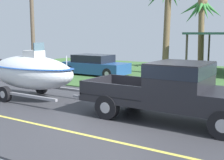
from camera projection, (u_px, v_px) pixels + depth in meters
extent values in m
cube|color=#38383D|center=(127.00, 122.00, 9.70)|extent=(36.00, 8.00, 0.06)
cube|color=#3D6633|center=(214.00, 78.00, 18.87)|extent=(36.00, 14.00, 0.11)
cube|color=#DBCC4C|center=(94.00, 137.00, 8.19)|extent=(34.20, 0.12, 0.01)
cube|color=black|center=(168.00, 101.00, 9.63)|extent=(5.54, 1.97, 0.22)
cube|color=black|center=(180.00, 81.00, 9.33)|extent=(1.66, 1.97, 1.15)
cube|color=black|center=(180.00, 70.00, 9.27)|extent=(1.68, 1.99, 0.38)
cube|color=black|center=(124.00, 92.00, 10.47)|extent=(2.33, 1.97, 0.04)
cube|color=black|center=(137.00, 83.00, 11.22)|extent=(2.33, 0.08, 0.45)
cube|color=black|center=(109.00, 91.00, 9.65)|extent=(2.33, 0.08, 0.45)
cube|color=black|center=(97.00, 83.00, 11.03)|extent=(0.08, 1.97, 0.45)
cube|color=#333338|center=(95.00, 94.00, 11.14)|extent=(0.12, 1.77, 0.16)
sphere|color=#B2B2B7|center=(92.00, 92.00, 11.20)|extent=(0.10, 0.10, 0.10)
cylinder|color=black|center=(224.00, 125.00, 7.93)|extent=(0.80, 0.28, 0.80)
cylinder|color=#9E9EA3|center=(224.00, 125.00, 7.93)|extent=(0.36, 0.29, 0.36)
cylinder|color=black|center=(133.00, 97.00, 11.31)|extent=(0.80, 0.28, 0.80)
cylinder|color=#9E9EA3|center=(133.00, 97.00, 11.31)|extent=(0.36, 0.29, 0.36)
cylinder|color=black|center=(107.00, 107.00, 9.85)|extent=(0.80, 0.28, 0.80)
cylinder|color=#9E9EA3|center=(107.00, 107.00, 9.85)|extent=(0.36, 0.29, 0.36)
cube|color=gray|center=(83.00, 97.00, 11.47)|extent=(0.90, 0.10, 0.08)
cube|color=gray|center=(48.00, 87.00, 13.74)|extent=(4.62, 0.12, 0.10)
cube|color=gray|center=(13.00, 94.00, 12.14)|extent=(4.62, 0.12, 0.10)
cylinder|color=black|center=(41.00, 87.00, 14.04)|extent=(0.64, 0.22, 0.64)
cylinder|color=#9E9EA3|center=(41.00, 87.00, 14.04)|extent=(0.29, 0.23, 0.29)
cylinder|color=black|center=(5.00, 94.00, 12.34)|extent=(0.64, 0.22, 0.64)
cylinder|color=#9E9EA3|center=(5.00, 94.00, 12.34)|extent=(0.29, 0.23, 0.29)
ellipsoid|color=silver|center=(31.00, 72.00, 12.82)|extent=(4.42, 1.83, 1.41)
ellipsoid|color=#1E4CA5|center=(31.00, 67.00, 12.78)|extent=(4.51, 1.86, 0.12)
cube|color=silver|center=(34.00, 58.00, 12.61)|extent=(0.70, 0.60, 0.65)
cube|color=slate|center=(39.00, 47.00, 12.38)|extent=(0.06, 0.56, 0.36)
cylinder|color=silver|center=(67.00, 62.00, 11.69)|extent=(0.04, 0.04, 0.50)
cube|color=#234C89|center=(96.00, 68.00, 20.01)|extent=(4.34, 1.87, 0.70)
cube|color=black|center=(93.00, 58.00, 20.04)|extent=(2.43, 1.72, 0.50)
cylinder|color=black|center=(122.00, 71.00, 19.97)|extent=(0.66, 0.22, 0.66)
cylinder|color=#9E9EA3|center=(122.00, 71.00, 19.97)|extent=(0.30, 0.23, 0.30)
cylinder|color=black|center=(108.00, 74.00, 18.56)|extent=(0.66, 0.22, 0.66)
cylinder|color=#9E9EA3|center=(108.00, 74.00, 18.56)|extent=(0.30, 0.23, 0.30)
cylinder|color=black|center=(86.00, 68.00, 21.53)|extent=(0.66, 0.22, 0.66)
cylinder|color=#9E9EA3|center=(86.00, 68.00, 21.53)|extent=(0.30, 0.23, 0.30)
cylinder|color=black|center=(70.00, 70.00, 20.12)|extent=(0.66, 0.22, 0.66)
cylinder|color=#9E9EA3|center=(70.00, 70.00, 20.12)|extent=(0.30, 0.23, 0.30)
cylinder|color=#4C4238|center=(209.00, 52.00, 24.00)|extent=(0.14, 0.14, 2.69)
cylinder|color=#4C4238|center=(186.00, 56.00, 19.54)|extent=(0.14, 0.14, 2.69)
cylinder|color=brown|center=(201.00, 36.00, 22.82)|extent=(0.44, 0.84, 5.11)
cone|color=#387A38|center=(208.00, 9.00, 22.22)|extent=(1.23, 0.50, 1.34)
cone|color=#387A38|center=(212.00, 9.00, 22.59)|extent=(1.60, 1.38, 1.40)
cone|color=#387A38|center=(204.00, 8.00, 23.24)|extent=(0.56, 1.84, 1.13)
cone|color=#387A38|center=(198.00, 10.00, 22.92)|extent=(1.10, 0.88, 1.31)
cone|color=#387A38|center=(191.00, 8.00, 22.97)|extent=(1.92, 0.37, 1.21)
cone|color=#387A38|center=(194.00, 12.00, 22.40)|extent=(1.40, 1.44, 1.83)
cone|color=#387A38|center=(200.00, 7.00, 21.93)|extent=(0.46, 1.54, 1.20)
cone|color=#387A38|center=(205.00, 10.00, 21.93)|extent=(1.12, 1.36, 1.58)
sphere|color=brown|center=(203.00, 2.00, 22.44)|extent=(0.70, 0.70, 0.70)
cylinder|color=brown|center=(167.00, 30.00, 20.20)|extent=(0.43, 0.76, 6.02)
cylinder|color=brown|center=(32.00, 6.00, 18.35)|extent=(0.24, 0.24, 8.79)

